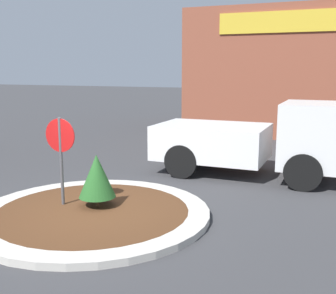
{
  "coord_description": "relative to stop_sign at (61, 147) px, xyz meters",
  "views": [
    {
      "loc": [
        4.76,
        -7.47,
        3.16
      ],
      "look_at": [
        0.77,
        2.47,
        1.16
      ],
      "focal_mm": 45.0,
      "sensor_mm": 36.0,
      "label": 1
    }
  ],
  "objects": [
    {
      "name": "utility_truck",
      "position": [
        3.48,
        4.73,
        -0.37
      ],
      "size": [
        5.52,
        2.45,
        2.23
      ],
      "rotation": [
        0.0,
        0.0,
        -0.02
      ],
      "color": "silver",
      "rests_on": "ground_plane"
    },
    {
      "name": "stop_sign",
      "position": [
        0.0,
        0.0,
        0.0
      ],
      "size": [
        0.74,
        0.07,
        2.11
      ],
      "color": "#4C4C51",
      "rests_on": "ground_plane"
    },
    {
      "name": "island_shrub",
      "position": [
        0.78,
        0.19,
        -0.63
      ],
      "size": [
        0.82,
        0.82,
        1.17
      ],
      "color": "brown",
      "rests_on": "traffic_island"
    },
    {
      "name": "storefront_building",
      "position": [
        4.69,
        14.51,
        1.51
      ],
      "size": [
        12.11,
        6.07,
        5.94
      ],
      "color": "brown",
      "rests_on": "ground_plane"
    },
    {
      "name": "traffic_island",
      "position": [
        0.83,
        -0.1,
        -1.39
      ],
      "size": [
        5.08,
        5.08,
        0.14
      ],
      "color": "#BCB7AD",
      "rests_on": "ground_plane"
    },
    {
      "name": "ground_plane",
      "position": [
        0.83,
        -0.1,
        -1.46
      ],
      "size": [
        120.0,
        120.0,
        0.0
      ],
      "primitive_type": "plane",
      "color": "#38383A"
    }
  ]
}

